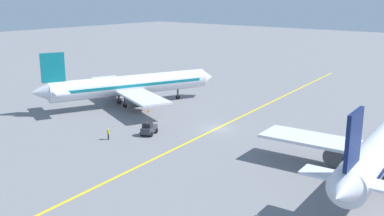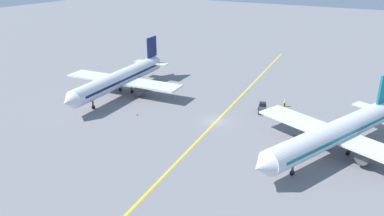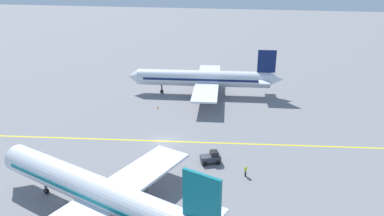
# 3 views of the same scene
# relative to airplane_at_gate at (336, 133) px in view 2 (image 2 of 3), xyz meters

# --- Properties ---
(ground_plane) EXTENTS (400.00, 400.00, 0.00)m
(ground_plane) POSITION_rel_airplane_at_gate_xyz_m (21.57, -2.12, -3.71)
(ground_plane) COLOR slate
(apron_yellow_centreline) EXTENTS (12.70, 119.41, 0.01)m
(apron_yellow_centreline) POSITION_rel_airplane_at_gate_xyz_m (21.57, -2.12, -3.71)
(apron_yellow_centreline) COLOR yellow
(apron_yellow_centreline) RESTS_ON ground
(airplane_at_gate) EXTENTS (27.88, 33.99, 10.60)m
(airplane_at_gate) POSITION_rel_airplane_at_gate_xyz_m (0.00, 0.00, 0.00)
(airplane_at_gate) COLOR silver
(airplane_at_gate) RESTS_ON ground
(airplane_adjacent_stand) EXTENTS (28.33, 35.55, 10.60)m
(airplane_adjacent_stand) POSITION_rel_airplane_at_gate_xyz_m (47.00, -5.41, 0.00)
(airplane_adjacent_stand) COLOR silver
(airplane_adjacent_stand) RESTS_ON ground
(baggage_tug_dark) EXTENTS (2.59, 3.34, 2.11)m
(baggage_tug_dark) POSITION_rel_airplane_at_gate_xyz_m (15.61, -10.89, -2.81)
(baggage_tug_dark) COLOR #333842
(baggage_tug_dark) RESTS_ON ground
(ground_crew_worker) EXTENTS (0.54, 0.35, 1.68)m
(ground_crew_worker) POSITION_rel_airplane_at_gate_xyz_m (12.73, -16.18, -2.80)
(ground_crew_worker) COLOR #23232D
(ground_crew_worker) RESTS_ON ground
(traffic_cone_near_nose) EXTENTS (0.32, 0.32, 0.55)m
(traffic_cone_near_nose) POSITION_rel_airplane_at_gate_xyz_m (36.24, 2.94, -3.43)
(traffic_cone_near_nose) COLOR orange
(traffic_cone_near_nose) RESTS_ON ground
(traffic_cone_mid_apron) EXTENTS (0.32, 0.32, 0.55)m
(traffic_cone_mid_apron) POSITION_rel_airplane_at_gate_xyz_m (6.45, -1.65, -3.43)
(traffic_cone_mid_apron) COLOR orange
(traffic_cone_mid_apron) RESTS_ON ground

